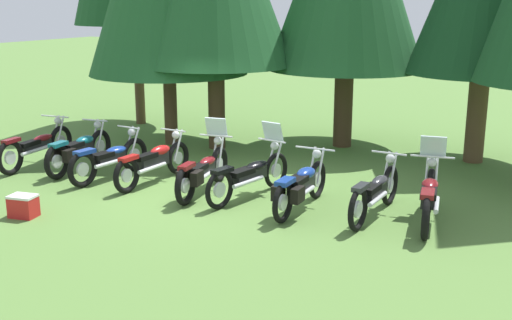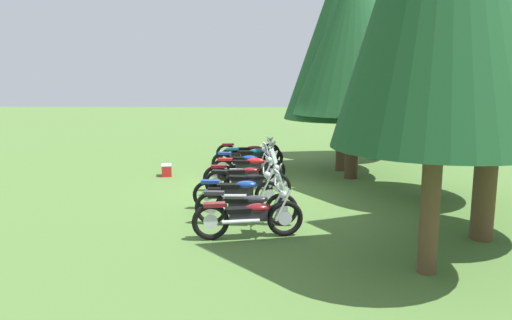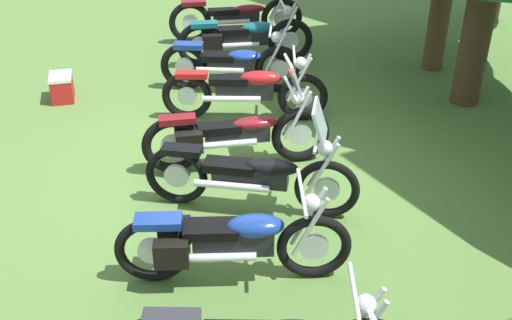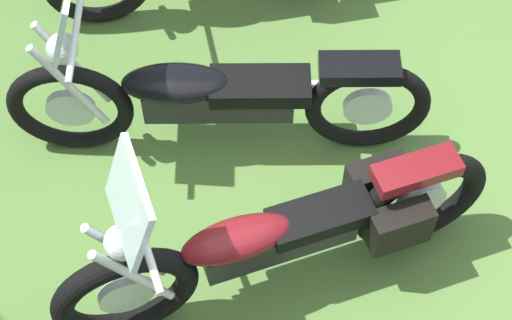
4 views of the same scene
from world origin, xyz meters
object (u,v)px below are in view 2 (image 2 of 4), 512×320
pine_tree_4 (498,16)px  picnic_cooler (167,170)px  motorcycle_1 (250,156)px  motorcycle_3 (249,167)px  motorcycle_4 (242,175)px  motorcycle_5 (248,181)px  pine_tree_2 (355,34)px  motorcycle_0 (249,152)px  pine_tree_3 (442,21)px  motorcycle_8 (250,215)px  pine_tree_1 (344,31)px  motorcycle_6 (236,191)px  motorcycle_7 (247,205)px  motorcycle_2 (244,162)px

pine_tree_4 → picnic_cooler: pine_tree_4 is taller
motorcycle_1 → motorcycle_3: 2.04m
motorcycle_4 → picnic_cooler: 3.32m
motorcycle_5 → pine_tree_2: 5.91m
motorcycle_0 → pine_tree_3: bearing=-53.2°
motorcycle_3 → motorcycle_4: 1.29m
motorcycle_8 → pine_tree_1: (-7.40, 2.89, 4.33)m
pine_tree_1 → pine_tree_4: 7.55m
motorcycle_1 → motorcycle_0: bearing=88.8°
motorcycle_5 → motorcycle_6: bearing=-91.7°
motorcycle_5 → motorcycle_7: size_ratio=1.03×
motorcycle_0 → motorcycle_4: motorcycle_4 is taller
motorcycle_3 → motorcycle_8: bearing=-85.3°
motorcycle_6 → picnic_cooler: motorcycle_6 is taller
pine_tree_2 → pine_tree_4: bearing=15.4°
motorcycle_7 → pine_tree_3: 6.89m
motorcycle_2 → motorcycle_8: size_ratio=0.98×
motorcycle_1 → motorcycle_6: size_ratio=1.01×
motorcycle_6 → motorcycle_7: motorcycle_7 is taller
motorcycle_3 → motorcycle_6: size_ratio=1.04×
motorcycle_0 → motorcycle_1: (1.15, 0.12, 0.02)m
motorcycle_0 → motorcycle_2: motorcycle_0 is taller
motorcycle_0 → motorcycle_3: bearing=-94.3°
motorcycle_0 → motorcycle_6: 6.55m
pine_tree_2 → picnic_cooler: (-0.17, -6.09, -4.38)m
motorcycle_2 → picnic_cooler: size_ratio=4.30×
picnic_cooler → pine_tree_1: bearing=100.9°
pine_tree_2 → pine_tree_4: (6.01, 1.66, -0.19)m
pine_tree_1 → motorcycle_8: bearing=-21.3°
motorcycle_1 → motorcycle_6: 5.41m
motorcycle_0 → motorcycle_1: size_ratio=1.07×
motorcycle_0 → pine_tree_1: 5.62m
motorcycle_8 → pine_tree_3: (-3.35, 4.77, 4.17)m
pine_tree_2 → pine_tree_3: pine_tree_3 is taller
motorcycle_2 → picnic_cooler: (0.28, -2.57, -0.25)m
motorcycle_7 → pine_tree_2: pine_tree_2 is taller
motorcycle_5 → pine_tree_3: bearing=10.5°
motorcycle_1 → motorcycle_7: size_ratio=0.99×
motorcycle_1 → motorcycle_6: motorcycle_1 is taller
motorcycle_4 → motorcycle_6: motorcycle_4 is taller
picnic_cooler → motorcycle_5: bearing=44.3°
pine_tree_2 → pine_tree_3: bearing=32.3°
motorcycle_1 → motorcycle_6: (5.41, -0.13, -0.00)m
pine_tree_4 → picnic_cooler: (-6.18, -7.75, -4.19)m
motorcycle_5 → pine_tree_3: size_ratio=0.32×
motorcycle_3 → motorcycle_7: bearing=-86.0°
pine_tree_1 → pine_tree_2: size_ratio=1.10×
motorcycle_7 → pine_tree_1: 8.38m
motorcycle_7 → motorcycle_8: motorcycle_8 is taller
motorcycle_0 → pine_tree_2: bearing=-44.5°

